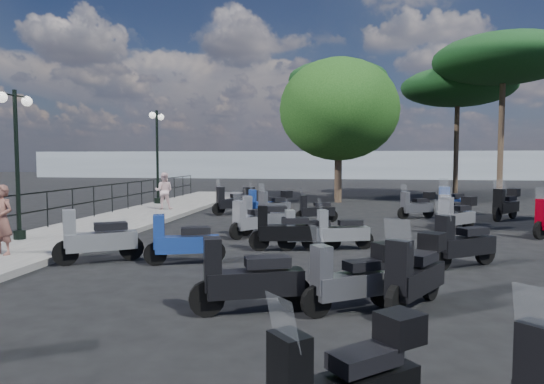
# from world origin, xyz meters

# --- Properties ---
(ground) EXTENTS (120.00, 120.00, 0.00)m
(ground) POSITION_xyz_m (0.00, 0.00, 0.00)
(ground) COLOR black
(ground) RESTS_ON ground
(sidewalk) EXTENTS (3.00, 30.00, 0.15)m
(sidewalk) POSITION_xyz_m (-6.50, 3.00, 0.07)
(sidewalk) COLOR #5E5C5A
(sidewalk) RESTS_ON ground
(railing) EXTENTS (0.04, 26.04, 1.10)m
(railing) POSITION_xyz_m (-7.80, 2.80, 0.90)
(railing) COLOR black
(railing) RESTS_ON sidewalk
(lamp_post_1) EXTENTS (0.34, 1.13, 3.82)m
(lamp_post_1) POSITION_xyz_m (-7.21, 0.02, 2.33)
(lamp_post_1) COLOR black
(lamp_post_1) RESTS_ON sidewalk
(lamp_post_2) EXTENTS (0.34, 1.26, 4.28)m
(lamp_post_2) POSITION_xyz_m (-7.48, 10.04, 2.59)
(lamp_post_2) COLOR black
(lamp_post_2) RESTS_ON sidewalk
(woman) EXTENTS (0.61, 0.47, 1.52)m
(woman) POSITION_xyz_m (-6.21, -1.87, 0.91)
(woman) COLOR brown
(woman) RESTS_ON sidewalk
(pedestrian_far) EXTENTS (0.81, 0.68, 1.51)m
(pedestrian_far) POSITION_xyz_m (-6.24, 7.63, 0.90)
(pedestrian_far) COLOR beige
(pedestrian_far) RESTS_ON sidewalk
(scooter_2) EXTENTS (1.62, 1.15, 1.49)m
(scooter_2) POSITION_xyz_m (-4.11, -1.72, 0.52)
(scooter_2) COLOR black
(scooter_2) RESTS_ON ground
(scooter_3) EXTENTS (1.77, 0.87, 1.47)m
(scooter_3) POSITION_xyz_m (-1.17, 2.51, 0.51)
(scooter_3) COLOR black
(scooter_3) RESTS_ON ground
(scooter_4) EXTENTS (1.11, 1.44, 1.36)m
(scooter_4) POSITION_xyz_m (-1.48, 2.10, 0.47)
(scooter_4) COLOR black
(scooter_4) RESTS_ON ground
(scooter_5) EXTENTS (1.55, 1.21, 1.43)m
(scooter_5) POSITION_xyz_m (-3.24, 7.39, 0.54)
(scooter_5) COLOR black
(scooter_5) RESTS_ON ground
(scooter_7) EXTENTS (1.72, 0.85, 1.43)m
(scooter_7) POSITION_xyz_m (-0.23, -4.55, 0.50)
(scooter_7) COLOR black
(scooter_7) RESTS_ON ground
(scooter_8) EXTENTS (1.65, 0.79, 1.36)m
(scooter_8) POSITION_xyz_m (-2.25, -1.56, 0.47)
(scooter_8) COLOR black
(scooter_8) RESTS_ON ground
(scooter_9) EXTENTS (1.54, 0.71, 1.26)m
(scooter_9) POSITION_xyz_m (1.02, 0.58, 0.44)
(scooter_9) COLOR black
(scooter_9) RESTS_ON ground
(scooter_10) EXTENTS (1.53, 0.94, 1.34)m
(scooter_10) POSITION_xyz_m (-1.94, 6.91, 0.47)
(scooter_10) COLOR black
(scooter_10) RESTS_ON ground
(scooter_11) EXTENTS (1.24, 1.33, 1.32)m
(scooter_11) POSITION_xyz_m (-1.50, 6.58, 0.50)
(scooter_11) COLOR black
(scooter_11) RESTS_ON ground
(scooter_14) EXTENTS (1.44, 1.04, 1.30)m
(scooter_14) POSITION_xyz_m (1.25, -4.25, 0.49)
(scooter_14) COLOR black
(scooter_14) RESTS_ON ground
(scooter_15) EXTENTS (1.77, 0.63, 1.41)m
(scooter_15) POSITION_xyz_m (-0.34, 0.24, 0.49)
(scooter_15) COLOR black
(scooter_15) RESTS_ON ground
(scooter_16) EXTENTS (1.48, 0.68, 1.21)m
(scooter_16) POSITION_xyz_m (0.09, 5.57, 0.42)
(scooter_16) COLOR black
(scooter_16) RESTS_ON ground
(scooter_17) EXTENTS (1.45, 1.00, 1.29)m
(scooter_17) POSITION_xyz_m (3.73, 7.20, 0.49)
(scooter_17) COLOR black
(scooter_17) RESTS_ON ground
(scooter_19) EXTENTS (1.08, 1.60, 1.42)m
(scooter_19) POSITION_xyz_m (2.17, -3.96, 0.53)
(scooter_19) COLOR black
(scooter_19) RESTS_ON ground
(scooter_21) EXTENTS (1.51, 1.13, 1.41)m
(scooter_21) POSITION_xyz_m (3.51, -1.00, 0.49)
(scooter_21) COLOR black
(scooter_21) RESTS_ON ground
(scooter_22) EXTENTS (1.08, 1.52, 1.39)m
(scooter_22) POSITION_xyz_m (4.48, 4.93, 0.48)
(scooter_22) COLOR black
(scooter_22) RESTS_ON ground
(scooter_23) EXTENTS (1.33, 1.42, 1.46)m
(scooter_23) POSITION_xyz_m (5.24, 8.46, 0.51)
(scooter_23) COLOR black
(scooter_23) RESTS_ON ground
(scooter_28) EXTENTS (1.34, 1.39, 1.40)m
(scooter_28) POSITION_xyz_m (4.47, 3.91, 0.53)
(scooter_28) COLOR black
(scooter_28) RESTS_ON ground
(scooter_29) EXTENTS (1.32, 1.55, 1.48)m
(scooter_29) POSITION_xyz_m (6.87, 7.27, 0.56)
(scooter_29) COLOR black
(scooter_29) RESTS_ON ground
(scooter_31) EXTENTS (1.54, 0.71, 1.26)m
(scooter_31) POSITION_xyz_m (0.24, 0.41, 0.44)
(scooter_31) COLOR black
(scooter_31) RESTS_ON ground
(broadleaf_tree) EXTENTS (6.05, 6.05, 7.25)m
(broadleaf_tree) POSITION_xyz_m (0.74, 13.55, 4.68)
(broadleaf_tree) COLOR #38281E
(broadleaf_tree) RESTS_ON ground
(pine_0) EXTENTS (6.54, 6.54, 7.55)m
(pine_0) POSITION_xyz_m (7.55, 18.75, 6.39)
(pine_0) COLOR #38281E
(pine_0) RESTS_ON ground
(pine_1) EXTENTS (6.86, 6.86, 8.34)m
(pine_1) POSITION_xyz_m (8.79, 14.57, 7.12)
(pine_1) COLOR #38281E
(pine_1) RESTS_ON ground
(pine_2) EXTENTS (5.43, 5.43, 7.51)m
(pine_2) POSITION_xyz_m (0.62, 15.79, 6.53)
(pine_2) COLOR #38281E
(pine_2) RESTS_ON ground
(distant_hills) EXTENTS (70.00, 8.00, 3.00)m
(distant_hills) POSITION_xyz_m (0.00, 45.00, 1.50)
(distant_hills) COLOR gray
(distant_hills) RESTS_ON ground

